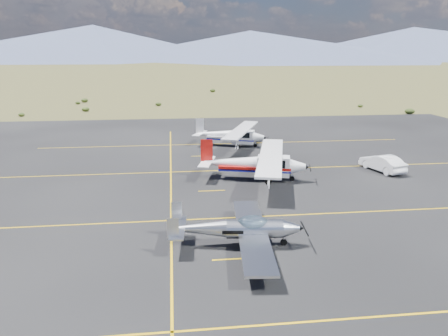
# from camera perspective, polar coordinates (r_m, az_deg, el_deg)

# --- Properties ---
(ground) EXTENTS (1600.00, 1600.00, 0.00)m
(ground) POSITION_cam_1_polar(r_m,az_deg,el_deg) (25.89, 6.62, -7.90)
(ground) COLOR #383D1C
(ground) RESTS_ON ground
(apron) EXTENTS (72.00, 72.00, 0.02)m
(apron) POSITION_cam_1_polar(r_m,az_deg,el_deg) (32.30, 3.77, -3.08)
(apron) COLOR black
(apron) RESTS_ON ground
(aircraft_low_wing) EXTENTS (6.91, 9.60, 2.08)m
(aircraft_low_wing) POSITION_cam_1_polar(r_m,az_deg,el_deg) (23.22, 1.97, -7.93)
(aircraft_low_wing) COLOR silver
(aircraft_low_wing) RESTS_ON apron
(aircraft_cessna) EXTENTS (8.28, 12.59, 3.19)m
(aircraft_cessna) POSITION_cam_1_polar(r_m,az_deg,el_deg) (34.76, 4.04, 0.68)
(aircraft_cessna) COLOR white
(aircraft_cessna) RESTS_ON apron
(aircraft_plain) EXTENTS (8.08, 11.16, 2.89)m
(aircraft_plain) POSITION_cam_1_polar(r_m,az_deg,el_deg) (47.10, 0.91, 4.41)
(aircraft_plain) COLOR silver
(aircraft_plain) RESTS_ON apron
(sedan) EXTENTS (2.66, 4.58, 1.43)m
(sedan) POSITION_cam_1_polar(r_m,az_deg,el_deg) (39.77, 19.97, 0.62)
(sedan) COLOR white
(sedan) RESTS_ON apron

